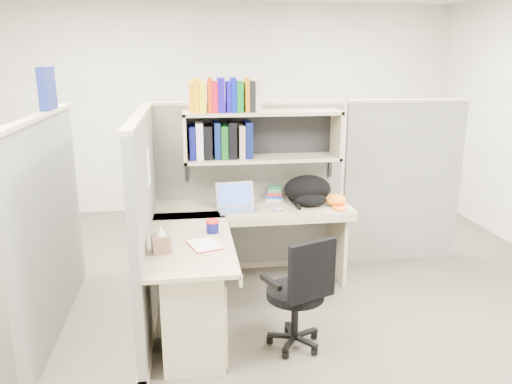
{
  "coord_description": "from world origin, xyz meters",
  "views": [
    {
      "loc": [
        -0.57,
        -3.67,
        2.02
      ],
      "look_at": [
        -0.02,
        0.25,
        0.95
      ],
      "focal_mm": 35.0,
      "sensor_mm": 36.0,
      "label": 1
    }
  ],
  "objects": [
    {
      "name": "ground",
      "position": [
        0.0,
        0.0,
        0.0
      ],
      "size": [
        6.0,
        6.0,
        0.0
      ],
      "primitive_type": "plane",
      "color": "#3D382F",
      "rests_on": "ground"
    },
    {
      "name": "room_shell",
      "position": [
        0.0,
        0.0,
        1.62
      ],
      "size": [
        6.0,
        6.0,
        6.0
      ],
      "color": "#ADA69C",
      "rests_on": "ground"
    },
    {
      "name": "cubicle",
      "position": [
        -0.37,
        0.45,
        0.91
      ],
      "size": [
        3.79,
        1.84,
        1.95
      ],
      "color": "slate",
      "rests_on": "ground"
    },
    {
      "name": "desk",
      "position": [
        -0.41,
        -0.29,
        0.44
      ],
      "size": [
        1.74,
        1.75,
        0.73
      ],
      "color": "#9B906E",
      "rests_on": "ground"
    },
    {
      "name": "laptop",
      "position": [
        -0.16,
        0.44,
        0.85
      ],
      "size": [
        0.36,
        0.36,
        0.24
      ],
      "primitive_type": null,
      "rotation": [
        0.0,
        0.0,
        0.09
      ],
      "color": "#ADADB1",
      "rests_on": "desk"
    },
    {
      "name": "backpack",
      "position": [
        0.51,
        0.55,
        0.86
      ],
      "size": [
        0.5,
        0.43,
        0.26
      ],
      "primitive_type": null,
      "rotation": [
        0.0,
        0.0,
        -0.23
      ],
      "color": "black",
      "rests_on": "desk"
    },
    {
      "name": "orange_cap",
      "position": [
        0.74,
        0.48,
        0.78
      ],
      "size": [
        0.19,
        0.22,
        0.1
      ],
      "primitive_type": null,
      "rotation": [
        0.0,
        0.0,
        -0.0
      ],
      "color": "orange",
      "rests_on": "desk"
    },
    {
      "name": "snack_canister",
      "position": [
        -0.4,
        -0.08,
        0.78
      ],
      "size": [
        0.1,
        0.1,
        0.1
      ],
      "color": "#0D0D4E",
      "rests_on": "desk"
    },
    {
      "name": "tissue_box",
      "position": [
        -0.77,
        -0.43,
        0.83
      ],
      "size": [
        0.14,
        0.14,
        0.19
      ],
      "primitive_type": null,
      "rotation": [
        0.0,
        0.0,
        0.18
      ],
      "color": "#8A664E",
      "rests_on": "desk"
    },
    {
      "name": "mouse",
      "position": [
        0.2,
        0.4,
        0.75
      ],
      "size": [
        0.09,
        0.06,
        0.03
      ],
      "primitive_type": "ellipsoid",
      "rotation": [
        0.0,
        0.0,
        -0.03
      ],
      "color": "#8BA5C6",
      "rests_on": "desk"
    },
    {
      "name": "paper_cup",
      "position": [
        -0.06,
        0.72,
        0.77
      ],
      "size": [
        0.08,
        0.08,
        0.09
      ],
      "primitive_type": "cylinder",
      "rotation": [
        0.0,
        0.0,
        0.26
      ],
      "color": "white",
      "rests_on": "desk"
    },
    {
      "name": "book_stack",
      "position": [
        0.23,
        0.79,
        0.78
      ],
      "size": [
        0.2,
        0.24,
        0.11
      ],
      "primitive_type": null,
      "rotation": [
        0.0,
        0.0,
        -0.16
      ],
      "color": "gray",
      "rests_on": "desk"
    },
    {
      "name": "loose_paper",
      "position": [
        -0.47,
        -0.33,
        0.73
      ],
      "size": [
        0.26,
        0.3,
        0.0
      ],
      "primitive_type": null,
      "rotation": [
        0.0,
        0.0,
        0.31
      ],
      "color": "silver",
      "rests_on": "desk"
    },
    {
      "name": "task_chair",
      "position": [
        0.16,
        -0.58,
        0.3
      ],
      "size": [
        0.5,
        0.46,
        0.86
      ],
      "color": "black",
      "rests_on": "ground"
    }
  ]
}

